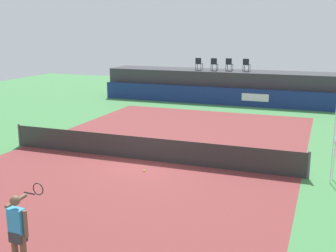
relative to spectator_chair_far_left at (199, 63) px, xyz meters
The scene contains 13 objects.
ground_plane 12.44m from the spectator_chair_far_left, 79.32° to the right, with size 48.00×48.00×0.00m, color #3D7A42.
court_inner 15.34m from the spectator_chair_far_left, 81.43° to the right, with size 12.00×22.00×0.00m, color maroon.
sponsor_wall 3.40m from the spectator_chair_far_left, 32.34° to the right, with size 18.00×0.22×1.20m.
spectator_platform 2.78m from the spectator_chair_far_left, ahead, with size 18.00×2.80×2.20m, color #38383D.
spectator_chair_far_left is the anchor object (origin of this frame).
spectator_chair_left 1.13m from the spectator_chair_far_left, ahead, with size 0.45×0.45×0.89m.
spectator_chair_center 2.19m from the spectator_chair_far_left, ahead, with size 0.47×0.47×0.89m.
spectator_chair_right 3.40m from the spectator_chair_far_left, ahead, with size 0.48×0.48×0.89m.
tennis_net 15.26m from the spectator_chair_far_left, 81.43° to the right, with size 12.40×0.02×0.95m, color #2D2D2D.
net_post_near 15.60m from the spectator_chair_far_left, 104.82° to the right, with size 0.10×0.10×1.00m, color #4C4C51.
net_post_far 17.29m from the spectator_chair_far_left, 60.49° to the right, with size 0.10×0.10×1.00m, color #4C4C51.
tennis_player 23.50m from the spectator_chair_far_left, 82.96° to the right, with size 0.63×1.16×1.77m.
tennis_ball 16.69m from the spectator_chair_far_left, 80.43° to the right, with size 0.07×0.07×0.07m, color #D8EA33.
Camera 1 is at (6.57, -15.08, 5.19)m, focal length 45.67 mm.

